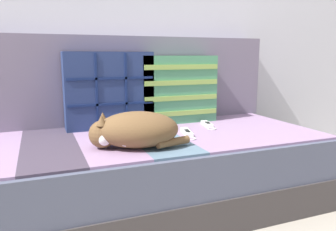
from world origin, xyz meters
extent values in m
plane|color=#A89E8E|center=(0.00, 0.00, 0.00)|extent=(14.00, 14.00, 0.00)
cube|color=#3D3838|center=(0.00, 0.11, 0.08)|extent=(1.77, 0.88, 0.16)
cube|color=#4C5166|center=(0.00, 0.11, 0.26)|extent=(1.73, 0.86, 0.19)
cube|color=#423847|center=(-0.47, 0.09, 0.36)|extent=(0.24, 0.77, 0.01)
cube|color=gray|center=(-0.24, 0.09, 0.36)|extent=(0.24, 0.77, 0.01)
cube|color=slate|center=(0.00, 0.09, 0.36)|extent=(0.24, 0.77, 0.01)
cube|color=gray|center=(0.24, 0.09, 0.36)|extent=(0.24, 0.77, 0.01)
cube|color=gray|center=(0.47, 0.09, 0.36)|extent=(0.24, 0.77, 0.01)
cube|color=gray|center=(0.71, 0.09, 0.36)|extent=(0.24, 0.77, 0.01)
cube|color=slate|center=(0.00, 0.48, 0.61)|extent=(1.73, 0.14, 0.49)
cube|color=navy|center=(-0.15, 0.34, 0.57)|extent=(0.47, 0.13, 0.40)
cube|color=navy|center=(-0.15, 0.27, 0.50)|extent=(0.45, 0.01, 0.01)
cube|color=navy|center=(-0.23, 0.27, 0.57)|extent=(0.01, 0.01, 0.39)
cube|color=navy|center=(-0.15, 0.27, 0.63)|extent=(0.45, 0.01, 0.01)
cube|color=navy|center=(-0.08, 0.27, 0.57)|extent=(0.01, 0.01, 0.39)
cube|color=#4C9366|center=(0.25, 0.34, 0.56)|extent=(0.45, 0.13, 0.38)
cube|color=#93B751|center=(0.25, 0.27, 0.43)|extent=(0.44, 0.01, 0.03)
cube|color=#93B751|center=(0.25, 0.27, 0.51)|extent=(0.44, 0.01, 0.03)
cube|color=#93B751|center=(0.25, 0.27, 0.60)|extent=(0.44, 0.01, 0.03)
cube|color=#93B751|center=(0.25, 0.27, 0.69)|extent=(0.44, 0.01, 0.03)
ellipsoid|color=brown|center=(-0.13, -0.11, 0.44)|extent=(0.39, 0.30, 0.15)
sphere|color=brown|center=(-0.27, -0.07, 0.42)|extent=(0.12, 0.12, 0.12)
sphere|color=white|center=(-0.27, -0.10, 0.42)|extent=(0.06, 0.06, 0.06)
ellipsoid|color=white|center=(-0.18, -0.15, 0.42)|extent=(0.10, 0.05, 0.07)
cylinder|color=brown|center=(0.01, -0.18, 0.39)|extent=(0.16, 0.07, 0.03)
cone|color=brown|center=(-0.28, -0.10, 0.49)|extent=(0.04, 0.04, 0.04)
cone|color=brown|center=(-0.26, -0.04, 0.49)|extent=(0.04, 0.04, 0.04)
cube|color=white|center=(0.17, 0.03, 0.37)|extent=(0.07, 0.16, 0.02)
cube|color=black|center=(0.16, 0.02, 0.38)|extent=(0.03, 0.06, 0.00)
cube|color=black|center=(0.18, 0.10, 0.37)|extent=(0.03, 0.02, 0.02)
torus|color=silver|center=(0.14, -0.07, 0.37)|extent=(0.06, 0.06, 0.01)
cube|color=white|center=(0.35, 0.17, 0.37)|extent=(0.06, 0.14, 0.02)
cube|color=black|center=(0.35, 0.16, 0.38)|extent=(0.03, 0.05, 0.00)
cube|color=black|center=(0.37, 0.23, 0.37)|extent=(0.03, 0.01, 0.02)
torus|color=silver|center=(0.34, 0.08, 0.37)|extent=(0.06, 0.06, 0.01)
camera|label=1|loc=(-0.51, -1.40, 0.75)|focal=35.00mm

